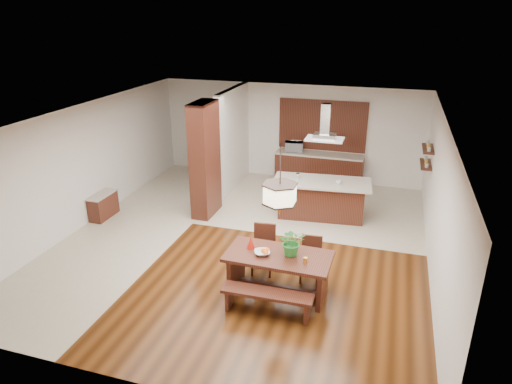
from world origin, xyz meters
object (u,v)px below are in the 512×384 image
(range_hood, at_px, (326,122))
(microwave, at_px, (294,147))
(dining_bench, at_px, (267,303))
(foliage_plant, at_px, (292,242))
(fruit_bowl, at_px, (262,253))
(island_cup, at_px, (338,182))
(hallway_console, at_px, (103,206))
(dining_table, at_px, (278,265))
(dining_chair_right, at_px, (310,260))
(kitchen_island, at_px, (321,198))
(dining_chair_left, at_px, (263,250))
(pendant_lantern, at_px, (280,180))

(range_hood, height_order, microwave, range_hood)
(dining_bench, height_order, microwave, microwave)
(microwave, bearing_deg, foliage_plant, -90.44)
(dining_bench, relative_size, fruit_bowl, 5.62)
(island_cup, relative_size, microwave, 0.22)
(fruit_bowl, relative_size, island_cup, 2.48)
(hallway_console, xyz_separation_m, island_cup, (5.68, 1.51, 0.72))
(dining_table, height_order, microwave, microwave)
(dining_chair_right, height_order, kitchen_island, kitchen_island)
(dining_bench, bearing_deg, foliage_plant, 72.29)
(dining_table, xyz_separation_m, island_cup, (0.62, 3.44, 0.45))
(kitchen_island, bearing_deg, fruit_bowl, -103.31)
(kitchen_island, distance_m, range_hood, 1.96)
(dining_chair_left, bearing_deg, microwave, 90.65)
(island_cup, bearing_deg, hallway_console, -165.11)
(dining_bench, relative_size, dining_chair_left, 1.60)
(fruit_bowl, height_order, range_hood, range_hood)
(island_cup, bearing_deg, range_hood, 163.77)
(range_hood, distance_m, microwave, 3.01)
(dining_table, height_order, island_cup, island_cup)
(hallway_console, relative_size, dining_chair_left, 0.88)
(foliage_plant, xyz_separation_m, island_cup, (0.39, 3.37, -0.03))
(hallway_console, distance_m, microwave, 5.73)
(pendant_lantern, distance_m, kitchen_island, 3.96)
(dining_table, distance_m, range_hood, 4.03)
(range_hood, bearing_deg, kitchen_island, -90.00)
(dining_bench, distance_m, range_hood, 4.81)
(dining_table, height_order, dining_bench, dining_table)
(dining_bench, distance_m, fruit_bowl, 0.91)
(hallway_console, bearing_deg, fruit_bowl, -22.75)
(hallway_console, bearing_deg, microwave, 44.85)
(range_hood, relative_size, microwave, 1.70)
(kitchen_island, height_order, range_hood, range_hood)
(island_cup, bearing_deg, microwave, 123.75)
(dining_chair_left, relative_size, kitchen_island, 0.40)
(foliage_plant, relative_size, island_cup, 4.63)
(dining_chair_right, bearing_deg, range_hood, 91.36)
(dining_table, distance_m, fruit_bowl, 0.39)
(hallway_console, relative_size, kitchen_island, 0.35)
(hallway_console, relative_size, foliage_plant, 1.66)
(dining_chair_left, xyz_separation_m, range_hood, (0.67, 2.96, 1.97))
(dining_chair_right, distance_m, range_hood, 3.62)
(fruit_bowl, height_order, microwave, microwave)
(range_hood, bearing_deg, dining_table, -93.32)
(pendant_lantern, height_order, kitchen_island, pendant_lantern)
(dining_bench, relative_size, kitchen_island, 0.64)
(dining_bench, height_order, island_cup, island_cup)
(dining_chair_right, distance_m, fruit_bowl, 1.09)
(dining_chair_right, bearing_deg, hallway_console, 162.19)
(pendant_lantern, bearing_deg, range_hood, 86.68)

